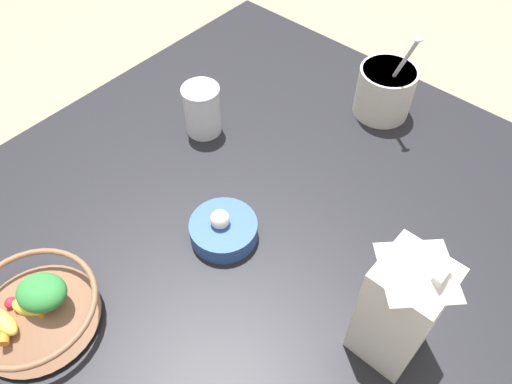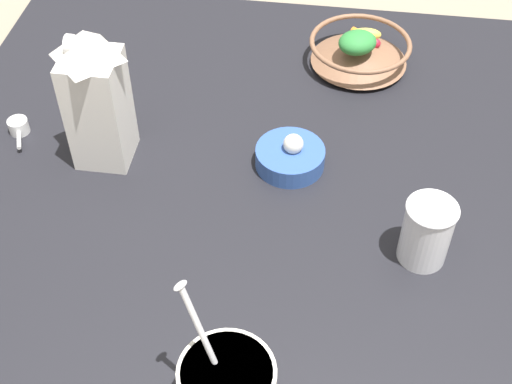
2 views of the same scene
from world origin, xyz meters
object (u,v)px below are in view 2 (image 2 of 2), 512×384
Objects in this scene: fruit_bowl at (360,49)px; garlic_bowl at (290,156)px; milk_carton at (96,97)px; drinking_cup at (427,231)px.

garlic_bowl is (0.31, -0.11, -0.02)m from fruit_bowl.
milk_carton is 0.58m from drinking_cup.
fruit_bowl is 0.55m from milk_carton.
fruit_bowl is 0.79× the size of milk_carton.
milk_carton is at bearing -105.75° from drinking_cup.
drinking_cup is 0.29m from garlic_bowl.
milk_carton is 2.32× the size of drinking_cup.
drinking_cup is (0.49, 0.12, 0.02)m from fruit_bowl.
fruit_bowl is at bearing 161.19° from garlic_bowl.
fruit_bowl is at bearing 127.47° from milk_carton.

